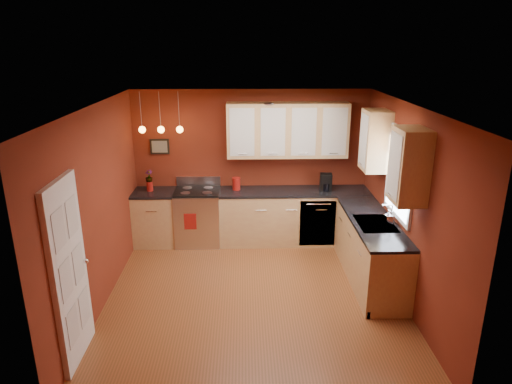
{
  "coord_description": "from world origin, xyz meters",
  "views": [
    {
      "loc": [
        -0.12,
        -5.53,
        3.35
      ],
      "look_at": [
        0.06,
        1.0,
        1.18
      ],
      "focal_mm": 32.0,
      "sensor_mm": 36.0,
      "label": 1
    }
  ],
  "objects_px": {
    "sink": "(375,225)",
    "soap_pump": "(388,217)",
    "gas_range": "(198,216)",
    "coffee_maker": "(326,183)",
    "red_canister": "(236,184)"
  },
  "relations": [
    {
      "from": "red_canister",
      "to": "soap_pump",
      "type": "distance_m",
      "value": 2.66
    },
    {
      "from": "gas_range",
      "to": "coffee_maker",
      "type": "xyz_separation_m",
      "value": [
        2.18,
        -0.0,
        0.59
      ]
    },
    {
      "from": "sink",
      "to": "coffee_maker",
      "type": "bearing_deg",
      "value": 106.42
    },
    {
      "from": "sink",
      "to": "soap_pump",
      "type": "distance_m",
      "value": 0.21
    },
    {
      "from": "coffee_maker",
      "to": "soap_pump",
      "type": "relative_size",
      "value": 1.3
    },
    {
      "from": "red_canister",
      "to": "gas_range",
      "type": "bearing_deg",
      "value": -174.93
    },
    {
      "from": "red_canister",
      "to": "coffee_maker",
      "type": "distance_m",
      "value": 1.52
    },
    {
      "from": "sink",
      "to": "red_canister",
      "type": "relative_size",
      "value": 3.31
    },
    {
      "from": "gas_range",
      "to": "sink",
      "type": "distance_m",
      "value": 3.05
    },
    {
      "from": "red_canister",
      "to": "coffee_maker",
      "type": "bearing_deg",
      "value": -2.35
    },
    {
      "from": "gas_range",
      "to": "soap_pump",
      "type": "height_order",
      "value": "soap_pump"
    },
    {
      "from": "coffee_maker",
      "to": "soap_pump",
      "type": "height_order",
      "value": "coffee_maker"
    },
    {
      "from": "sink",
      "to": "red_canister",
      "type": "bearing_deg",
      "value": 141.46
    },
    {
      "from": "sink",
      "to": "gas_range",
      "type": "bearing_deg",
      "value": 150.22
    },
    {
      "from": "gas_range",
      "to": "red_canister",
      "type": "height_order",
      "value": "red_canister"
    }
  ]
}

